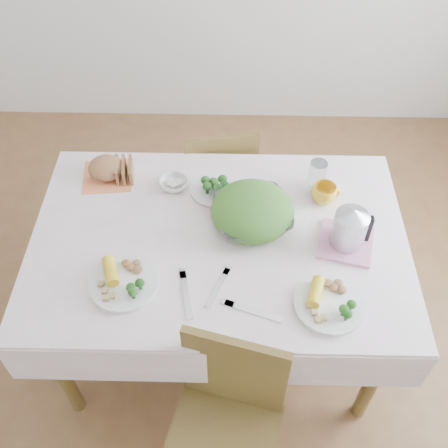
{
  "coord_description": "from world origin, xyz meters",
  "views": [
    {
      "loc": [
        0.05,
        -1.33,
        2.37
      ],
      "look_at": [
        0.02,
        0.02,
        0.82
      ],
      "focal_mm": 42.0,
      "sensor_mm": 36.0,
      "label": 1
    }
  ],
  "objects_px": {
    "chair_far": "(216,170)",
    "yellow_mug": "(324,194)",
    "chair_near": "(221,440)",
    "electric_kettle": "(351,224)",
    "dining_table": "(220,291)",
    "dinner_plate_right": "(329,304)",
    "dinner_plate_left": "(124,283)",
    "salad_bowl": "(252,215)"
  },
  "relations": [
    {
      "from": "chair_far",
      "to": "yellow_mug",
      "type": "bearing_deg",
      "value": 122.01
    },
    {
      "from": "yellow_mug",
      "to": "chair_near",
      "type": "bearing_deg",
      "value": -114.36
    },
    {
      "from": "yellow_mug",
      "to": "electric_kettle",
      "type": "relative_size",
      "value": 0.58
    },
    {
      "from": "dining_table",
      "to": "electric_kettle",
      "type": "distance_m",
      "value": 0.71
    },
    {
      "from": "dining_table",
      "to": "dinner_plate_right",
      "type": "height_order",
      "value": "dinner_plate_right"
    },
    {
      "from": "dinner_plate_left",
      "to": "yellow_mug",
      "type": "xyz_separation_m",
      "value": [
        0.78,
        0.45,
        0.03
      ]
    },
    {
      "from": "chair_far",
      "to": "salad_bowl",
      "type": "xyz_separation_m",
      "value": [
        0.17,
        -0.62,
        0.34
      ]
    },
    {
      "from": "salad_bowl",
      "to": "yellow_mug",
      "type": "distance_m",
      "value": 0.33
    },
    {
      "from": "dinner_plate_right",
      "to": "yellow_mug",
      "type": "xyz_separation_m",
      "value": [
        0.03,
        0.52,
        0.03
      ]
    },
    {
      "from": "yellow_mug",
      "to": "chair_far",
      "type": "bearing_deg",
      "value": 133.55
    },
    {
      "from": "salad_bowl",
      "to": "dinner_plate_right",
      "type": "relative_size",
      "value": 1.23
    },
    {
      "from": "dinner_plate_right",
      "to": "electric_kettle",
      "type": "height_order",
      "value": "electric_kettle"
    },
    {
      "from": "chair_far",
      "to": "salad_bowl",
      "type": "distance_m",
      "value": 0.72
    },
    {
      "from": "yellow_mug",
      "to": "electric_kettle",
      "type": "height_order",
      "value": "electric_kettle"
    },
    {
      "from": "chair_near",
      "to": "chair_far",
      "type": "relative_size",
      "value": 1.05
    },
    {
      "from": "chair_near",
      "to": "dinner_plate_left",
      "type": "distance_m",
      "value": 0.66
    },
    {
      "from": "salad_bowl",
      "to": "electric_kettle",
      "type": "distance_m",
      "value": 0.39
    },
    {
      "from": "chair_far",
      "to": "dinner_plate_right",
      "type": "relative_size",
      "value": 3.21
    },
    {
      "from": "yellow_mug",
      "to": "dinner_plate_left",
      "type": "bearing_deg",
      "value": -149.95
    },
    {
      "from": "salad_bowl",
      "to": "dinner_plate_left",
      "type": "height_order",
      "value": "salad_bowl"
    },
    {
      "from": "chair_far",
      "to": "dinner_plate_left",
      "type": "height_order",
      "value": "chair_far"
    },
    {
      "from": "dining_table",
      "to": "chair_near",
      "type": "distance_m",
      "value": 0.69
    },
    {
      "from": "chair_near",
      "to": "salad_bowl",
      "type": "height_order",
      "value": "chair_near"
    },
    {
      "from": "chair_near",
      "to": "salad_bowl",
      "type": "bearing_deg",
      "value": 96.81
    },
    {
      "from": "dining_table",
      "to": "electric_kettle",
      "type": "bearing_deg",
      "value": -2.54
    },
    {
      "from": "dinner_plate_left",
      "to": "yellow_mug",
      "type": "bearing_deg",
      "value": 30.05
    },
    {
      "from": "chair_near",
      "to": "salad_bowl",
      "type": "distance_m",
      "value": 0.85
    },
    {
      "from": "salad_bowl",
      "to": "dinner_plate_right",
      "type": "bearing_deg",
      "value": -55.79
    },
    {
      "from": "chair_near",
      "to": "dinner_plate_right",
      "type": "bearing_deg",
      "value": 59.71
    },
    {
      "from": "dinner_plate_left",
      "to": "electric_kettle",
      "type": "height_order",
      "value": "electric_kettle"
    },
    {
      "from": "dinner_plate_right",
      "to": "yellow_mug",
      "type": "distance_m",
      "value": 0.52
    },
    {
      "from": "dining_table",
      "to": "chair_far",
      "type": "xyz_separation_m",
      "value": [
        -0.04,
        0.71,
        0.09
      ]
    },
    {
      "from": "dining_table",
      "to": "salad_bowl",
      "type": "relative_size",
      "value": 4.45
    },
    {
      "from": "chair_far",
      "to": "electric_kettle",
      "type": "relative_size",
      "value": 4.5
    },
    {
      "from": "chair_near",
      "to": "chair_far",
      "type": "xyz_separation_m",
      "value": [
        -0.06,
        1.39,
        0.0
      ]
    },
    {
      "from": "dining_table",
      "to": "dinner_plate_left",
      "type": "xyz_separation_m",
      "value": [
        -0.34,
        -0.24,
        0.4
      ]
    },
    {
      "from": "yellow_mug",
      "to": "salad_bowl",
      "type": "bearing_deg",
      "value": -157.42
    },
    {
      "from": "electric_kettle",
      "to": "dinner_plate_left",
      "type": "bearing_deg",
      "value": -172.48
    },
    {
      "from": "dining_table",
      "to": "yellow_mug",
      "type": "relative_size",
      "value": 13.31
    },
    {
      "from": "dining_table",
      "to": "dinner_plate_left",
      "type": "distance_m",
      "value": 0.58
    },
    {
      "from": "chair_near",
      "to": "dinner_plate_right",
      "type": "xyz_separation_m",
      "value": [
        0.38,
        0.38,
        0.31
      ]
    },
    {
      "from": "dining_table",
      "to": "chair_far",
      "type": "bearing_deg",
      "value": 92.91
    }
  ]
}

